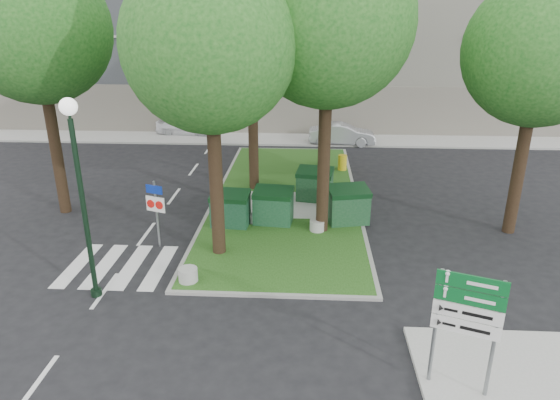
# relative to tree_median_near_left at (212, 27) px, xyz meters

# --- Properties ---
(ground) EXTENTS (120.00, 120.00, 0.00)m
(ground) POSITION_rel_tree_median_near_left_xyz_m (1.41, -2.56, -7.32)
(ground) COLOR black
(ground) RESTS_ON ground
(median_island) EXTENTS (6.00, 16.00, 0.12)m
(median_island) POSITION_rel_tree_median_near_left_xyz_m (1.91, 5.44, -7.26)
(median_island) COLOR #1D4614
(median_island) RESTS_ON ground
(median_kerb) EXTENTS (6.30, 16.30, 0.10)m
(median_kerb) POSITION_rel_tree_median_near_left_xyz_m (1.91, 5.44, -7.27)
(median_kerb) COLOR gray
(median_kerb) RESTS_ON ground
(sidewalk_corner) EXTENTS (5.00, 4.00, 0.12)m
(sidewalk_corner) POSITION_rel_tree_median_near_left_xyz_m (7.91, -6.06, -7.26)
(sidewalk_corner) COLOR #999993
(sidewalk_corner) RESTS_ON ground
(building_sidewalk) EXTENTS (42.00, 3.00, 0.12)m
(building_sidewalk) POSITION_rel_tree_median_near_left_xyz_m (1.41, 15.94, -7.26)
(building_sidewalk) COLOR #999993
(building_sidewalk) RESTS_ON ground
(zebra_crossing) EXTENTS (5.00, 3.00, 0.01)m
(zebra_crossing) POSITION_rel_tree_median_near_left_xyz_m (-2.34, -1.06, -7.31)
(zebra_crossing) COLOR silver
(zebra_crossing) RESTS_ON ground
(apartment_building) EXTENTS (41.00, 12.00, 16.00)m
(apartment_building) POSITION_rel_tree_median_near_left_xyz_m (1.41, 23.44, 0.68)
(apartment_building) COLOR tan
(apartment_building) RESTS_ON ground
(tree_median_near_left) EXTENTS (5.20, 5.20, 10.53)m
(tree_median_near_left) POSITION_rel_tree_median_near_left_xyz_m (0.00, 0.00, 0.00)
(tree_median_near_left) COLOR black
(tree_median_near_left) RESTS_ON ground
(tree_median_near_right) EXTENTS (5.60, 5.60, 11.46)m
(tree_median_near_right) POSITION_rel_tree_median_near_left_xyz_m (3.50, 2.00, 0.67)
(tree_median_near_right) COLOR black
(tree_median_near_right) RESTS_ON ground
(tree_median_mid) EXTENTS (4.80, 4.80, 9.99)m
(tree_median_mid) POSITION_rel_tree_median_near_left_xyz_m (0.50, 6.50, -0.34)
(tree_median_mid) COLOR black
(tree_median_mid) RESTS_ON ground
(tree_street_left) EXTENTS (5.40, 5.40, 11.00)m
(tree_street_left) POSITION_rel_tree_median_near_left_xyz_m (-7.00, 3.50, 0.33)
(tree_street_left) COLOR black
(tree_street_left) RESTS_ON ground
(tree_street_right) EXTENTS (5.00, 5.00, 10.06)m
(tree_street_right) POSITION_rel_tree_median_near_left_xyz_m (10.50, 2.50, -0.33)
(tree_street_right) COLOR black
(tree_street_right) RESTS_ON ground
(dumpster_a) EXTENTS (1.51, 1.11, 1.33)m
(dumpster_a) POSITION_rel_tree_median_near_left_xyz_m (-0.03, 2.23, -6.56)
(dumpster_a) COLOR #0F3720
(dumpster_a) RESTS_ON median_island
(dumpster_b) EXTENTS (1.58, 1.19, 1.38)m
(dumpster_b) POSITION_rel_tree_median_near_left_xyz_m (1.57, 2.55, -6.54)
(dumpster_b) COLOR #123D21
(dumpster_b) RESTS_ON median_island
(dumpster_c) EXTENTS (1.67, 1.31, 1.40)m
(dumpster_c) POSITION_rel_tree_median_near_left_xyz_m (3.17, 5.09, -6.52)
(dumpster_c) COLOR #10371A
(dumpster_c) RESTS_ON median_island
(dumpster_d) EXTENTS (1.74, 1.38, 1.44)m
(dumpster_d) POSITION_rel_tree_median_near_left_xyz_m (4.41, 2.75, -6.51)
(dumpster_d) COLOR #123A1C
(dumpster_d) RESTS_ON median_island
(bollard_left) EXTENTS (0.58, 0.58, 0.41)m
(bollard_left) POSITION_rel_tree_median_near_left_xyz_m (-0.69, -2.06, -6.99)
(bollard_left) COLOR #A4A5A0
(bollard_left) RESTS_ON median_island
(bollard_right) EXTENTS (0.56, 0.56, 0.40)m
(bollard_right) POSITION_rel_tree_median_near_left_xyz_m (3.24, 1.86, -7.00)
(bollard_right) COLOR #A0A09B
(bollard_right) RESTS_ON median_island
(bollard_mid) EXTENTS (0.51, 0.51, 0.36)m
(bollard_mid) POSITION_rel_tree_median_near_left_xyz_m (0.92, 2.44, -7.02)
(bollard_mid) COLOR gray
(bollard_mid) RESTS_ON median_island
(litter_bin) EXTENTS (0.44, 0.44, 0.78)m
(litter_bin) POSITION_rel_tree_median_near_left_xyz_m (4.61, 9.45, -6.81)
(litter_bin) COLOR gold
(litter_bin) RESTS_ON median_island
(street_lamp) EXTENTS (0.46, 0.46, 5.73)m
(street_lamp) POSITION_rel_tree_median_near_left_xyz_m (-3.22, -2.84, -3.71)
(street_lamp) COLOR black
(street_lamp) RESTS_ON ground
(traffic_sign_pole) EXTENTS (0.70, 0.28, 2.43)m
(traffic_sign_pole) POSITION_rel_tree_median_near_left_xyz_m (-2.29, 0.44, -5.76)
(traffic_sign_pole) COLOR slate
(traffic_sign_pole) RESTS_ON ground
(directional_sign) EXTENTS (1.31, 0.52, 2.76)m
(directional_sign) POSITION_rel_tree_median_near_left_xyz_m (6.16, -6.20, -5.37)
(directional_sign) COLOR slate
(directional_sign) RESTS_ON sidewalk_corner
(car_white) EXTENTS (3.97, 1.89, 1.31)m
(car_white) POSITION_rel_tree_median_near_left_xyz_m (-5.22, 16.94, -6.66)
(car_white) COLOR silver
(car_white) RESTS_ON ground
(car_silver) EXTENTS (4.06, 1.54, 1.32)m
(car_silver) POSITION_rel_tree_median_near_left_xyz_m (4.91, 15.02, -6.66)
(car_silver) COLOR #A7AAAF
(car_silver) RESTS_ON ground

